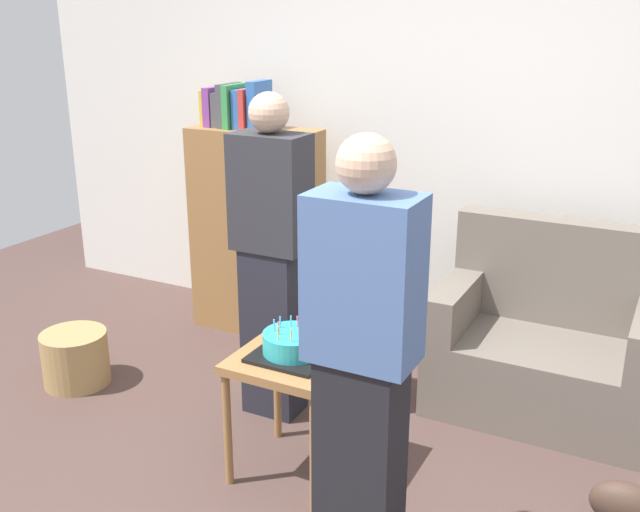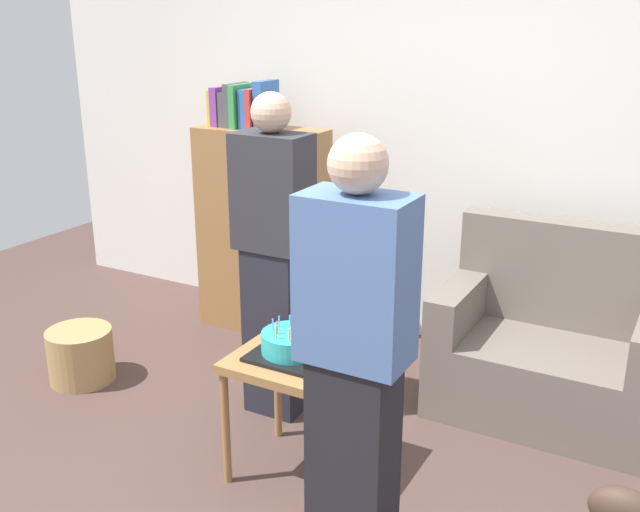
% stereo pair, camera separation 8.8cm
% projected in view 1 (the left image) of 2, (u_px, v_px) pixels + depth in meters
% --- Properties ---
extents(wall_back, '(6.00, 0.10, 2.70)m').
position_uv_depth(wall_back, '(453.00, 124.00, 4.26)').
color(wall_back, silver).
rests_on(wall_back, ground_plane).
extents(couch, '(1.10, 0.70, 0.96)m').
position_uv_depth(couch, '(547.00, 346.00, 3.76)').
color(couch, '#6B6056').
rests_on(couch, ground_plane).
extents(bookshelf, '(0.80, 0.36, 1.59)m').
position_uv_depth(bookshelf, '(256.00, 226.00, 4.63)').
color(bookshelf, olive).
rests_on(bookshelf, ground_plane).
extents(side_table, '(0.48, 0.48, 0.57)m').
position_uv_depth(side_table, '(293.00, 373.00, 3.16)').
color(side_table, olive).
rests_on(side_table, ground_plane).
extents(birthday_cake, '(0.32, 0.32, 0.17)m').
position_uv_depth(birthday_cake, '(293.00, 345.00, 3.12)').
color(birthday_cake, black).
rests_on(birthday_cake, side_table).
extents(person_blowing_candles, '(0.36, 0.22, 1.63)m').
position_uv_depth(person_blowing_candles, '(272.00, 258.00, 3.57)').
color(person_blowing_candles, '#23232D').
rests_on(person_blowing_candles, ground_plane).
extents(person_holding_cake, '(0.36, 0.22, 1.63)m').
position_uv_depth(person_holding_cake, '(362.00, 371.00, 2.44)').
color(person_holding_cake, black).
rests_on(person_holding_cake, ground_plane).
extents(wicker_basket, '(0.36, 0.36, 0.30)m').
position_uv_depth(wicker_basket, '(75.00, 358.00, 4.05)').
color(wicker_basket, '#A88451').
rests_on(wicker_basket, ground_plane).
extents(handbag, '(0.28, 0.14, 0.20)m').
position_uv_depth(handbag, '(625.00, 505.00, 2.92)').
color(handbag, '#473328').
rests_on(handbag, ground_plane).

